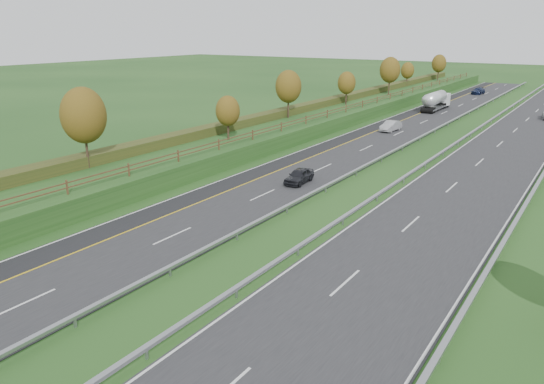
# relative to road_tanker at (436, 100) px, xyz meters

# --- Properties ---
(ground) EXTENTS (400.00, 400.00, 0.00)m
(ground) POSITION_rel_road_tanker_xyz_m (9.09, -42.42, -1.86)
(ground) COLOR #1D4217
(ground) RESTS_ON ground
(near_carriageway) EXTENTS (10.50, 200.00, 0.04)m
(near_carriageway) POSITION_rel_road_tanker_xyz_m (1.09, -37.42, -1.84)
(near_carriageway) COLOR #242426
(near_carriageway) RESTS_ON ground
(far_carriageway) EXTENTS (10.50, 200.00, 0.04)m
(far_carriageway) POSITION_rel_road_tanker_xyz_m (17.59, -37.42, -1.84)
(far_carriageway) COLOR #242426
(far_carriageway) RESTS_ON ground
(hard_shoulder) EXTENTS (3.00, 200.00, 0.04)m
(hard_shoulder) POSITION_rel_road_tanker_xyz_m (-2.66, -37.42, -1.84)
(hard_shoulder) COLOR black
(hard_shoulder) RESTS_ON ground
(lane_markings) EXTENTS (26.75, 200.00, 0.01)m
(lane_markings) POSITION_rel_road_tanker_xyz_m (7.49, -37.54, -1.81)
(lane_markings) COLOR silver
(lane_markings) RESTS_ON near_carriageway
(embankment_left) EXTENTS (12.00, 200.00, 2.00)m
(embankment_left) POSITION_rel_road_tanker_xyz_m (-11.91, -37.42, -0.86)
(embankment_left) COLOR #1D4217
(embankment_left) RESTS_ON ground
(hedge_left) EXTENTS (2.20, 180.00, 1.10)m
(hedge_left) POSITION_rel_road_tanker_xyz_m (-13.91, -37.42, 0.69)
(hedge_left) COLOR #2D3917
(hedge_left) RESTS_ON embankment_left
(fence_left) EXTENTS (0.12, 189.06, 1.20)m
(fence_left) POSITION_rel_road_tanker_xyz_m (-7.41, -37.83, 0.87)
(fence_left) COLOR #422B19
(fence_left) RESTS_ON embankment_left
(median_barrier_near) EXTENTS (0.32, 200.00, 0.71)m
(median_barrier_near) POSITION_rel_road_tanker_xyz_m (6.79, -37.42, -1.25)
(median_barrier_near) COLOR gray
(median_barrier_near) RESTS_ON ground
(median_barrier_far) EXTENTS (0.32, 200.00, 0.71)m
(median_barrier_far) POSITION_rel_road_tanker_xyz_m (11.89, -37.42, -1.25)
(median_barrier_far) COLOR gray
(median_barrier_far) RESTS_ON ground
(trees_left) EXTENTS (6.64, 164.30, 7.66)m
(trees_left) POSITION_rel_road_tanker_xyz_m (-11.56, -40.79, 4.51)
(trees_left) COLOR #2D2116
(trees_left) RESTS_ON embankment_left
(road_tanker) EXTENTS (2.40, 11.22, 3.46)m
(road_tanker) POSITION_rel_road_tanker_xyz_m (0.00, 0.00, 0.00)
(road_tanker) COLOR silver
(road_tanker) RESTS_ON near_carriageway
(car_dark_near) EXTENTS (2.02, 4.35, 1.44)m
(car_dark_near) POSITION_rel_road_tanker_xyz_m (3.15, -57.12, -1.10)
(car_dark_near) COLOR black
(car_dark_near) RESTS_ON near_carriageway
(car_silver_mid) EXTENTS (2.02, 4.79, 1.54)m
(car_silver_mid) POSITION_rel_road_tanker_xyz_m (0.64, -25.28, -1.05)
(car_silver_mid) COLOR #9F9FA3
(car_silver_mid) RESTS_ON near_carriageway
(car_small_far) EXTENTS (2.53, 5.17, 1.45)m
(car_small_far) POSITION_rel_road_tanker_xyz_m (0.95, 31.09, -1.10)
(car_small_far) COLOR #131D3D
(car_small_far) RESTS_ON near_carriageway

